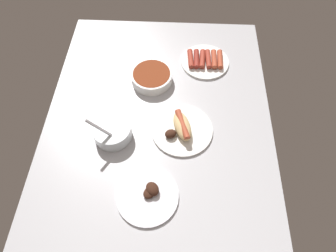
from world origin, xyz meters
TOP-DOWN VIEW (x-y plane):
  - ground_plane at (0.00, 0.00)cm, footprint 120.00×90.00cm
  - bowl_chili at (-20.70, -4.10)cm, footprint 17.69×17.69cm
  - bowl_coleslaw at (7.92, -16.83)cm, footprint 14.57×14.57cm
  - plate_hotdog_assembled at (4.40, 9.38)cm, footprint 23.92×23.92cm
  - plate_grilled_meat at (31.15, -1.35)cm, footprint 21.39×21.39cm
  - plate_sausages at (-32.63, 19.21)cm, footprint 21.65×21.65cm

SIDE VIEW (x-z plane):
  - ground_plane at x=0.00cm, z-range -3.00..0.00cm
  - plate_grilled_meat at x=31.15cm, z-range -1.18..2.86cm
  - plate_sausages at x=-32.63cm, z-range -0.46..2.95cm
  - plate_hotdog_assembled at x=4.40cm, z-range -1.03..4.58cm
  - bowl_chili at x=-20.70cm, z-range 0.23..4.88cm
  - bowl_coleslaw at x=7.92cm, z-range -4.49..11.01cm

